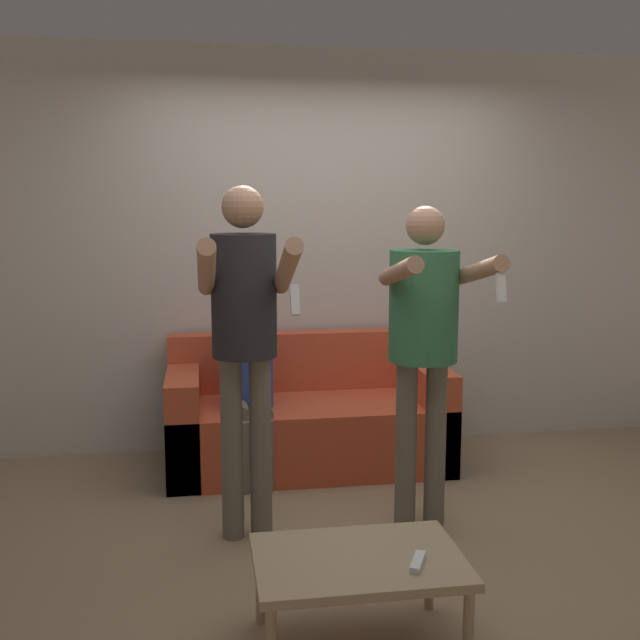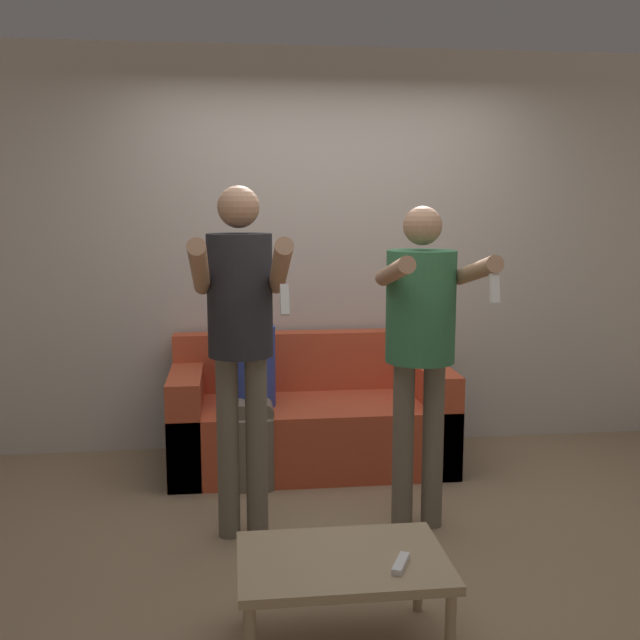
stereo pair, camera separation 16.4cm
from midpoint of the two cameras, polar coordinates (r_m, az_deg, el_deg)
The scene contains 8 objects.
ground_plane at distance 3.95m, azimuth 4.62°, elevation -16.27°, with size 14.00×14.00×0.00m, color #937A5B.
wall_back at distance 5.15m, azimuth 1.32°, elevation 5.21°, with size 6.40×0.06×2.70m.
couch at distance 4.88m, azimuth 0.22°, elevation -7.67°, with size 1.77×0.81×0.82m.
person_standing_left at distance 3.65m, azimuth -4.81°, elevation -0.12°, with size 0.44×0.75×1.76m.
person_standing_right at distance 3.80m, azimuth 8.95°, elevation -0.60°, with size 0.47×0.71×1.66m.
person_seated at distance 4.60m, azimuth -4.23°, elevation -4.28°, with size 0.30×0.53×1.15m.
coffee_table at distance 2.95m, azimuth 3.40°, elevation -18.31°, with size 0.78×0.54×0.37m.
remote_on_table at distance 2.88m, azimuth 7.87°, elevation -17.93°, with size 0.10×0.15×0.02m.
Camera 2 is at (-0.64, -3.52, 1.67)m, focal length 42.00 mm.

